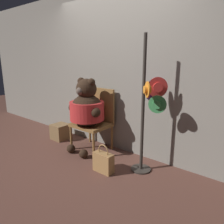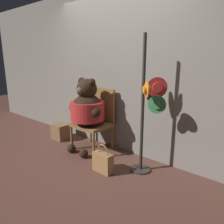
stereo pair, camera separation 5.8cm
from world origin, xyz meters
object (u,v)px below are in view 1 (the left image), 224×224
chair (95,118)px  handbag_on_ground (103,162)px  teddy_bear (87,109)px  hat_display_rack (149,108)px

chair → handbag_on_ground: bearing=-39.2°
teddy_bear → hat_display_rack: hat_display_rack is taller
chair → hat_display_rack: size_ratio=0.56×
hat_display_rack → handbag_on_ground: bearing=-136.3°
chair → hat_display_rack: 1.16m
chair → teddy_bear: bearing=-94.4°
chair → handbag_on_ground: chair is taller
chair → teddy_bear: 0.26m
chair → handbag_on_ground: (0.66, -0.54, -0.40)m
chair → handbag_on_ground: 0.94m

